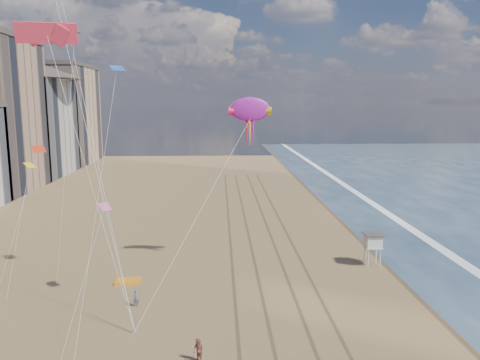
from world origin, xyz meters
name	(u,v)px	position (x,y,z in m)	size (l,w,h in m)	color
wet_sand	(386,233)	(19.00, 40.00, 0.00)	(260.00, 260.00, 0.00)	#42301E
foam	(418,233)	(23.20, 40.00, 0.00)	(260.00, 260.00, 0.00)	white
tracks	(267,261)	(2.55, 30.00, 0.01)	(7.68, 120.00, 0.01)	brown
lifeguard_stand	(373,241)	(13.32, 28.23, 2.62)	(1.88, 1.88, 3.40)	silver
grounded_kite	(128,281)	(-11.14, 24.65, 0.13)	(2.37, 1.51, 0.27)	orange
show_kite	(250,110)	(0.50, 27.43, 16.06)	(6.79, 6.95, 22.03)	#A7199F
kite_flyer_a	(136,298)	(-9.42, 19.34, 0.74)	(0.54, 0.35, 1.47)	slate
kite_flyer_b	(198,351)	(-3.90, 10.65, 0.82)	(0.79, 0.62, 1.63)	#8F5149
small_kites	(55,131)	(-17.02, 24.73, 14.24)	(11.51, 15.68, 15.92)	#DC559C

